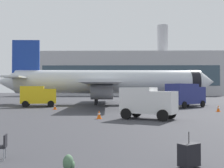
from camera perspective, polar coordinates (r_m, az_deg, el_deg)
name	(u,v)px	position (r m, az deg, el deg)	size (l,w,h in m)	color
airplane_at_gate	(107,82)	(45.29, -1.02, 0.40)	(35.70, 32.15, 10.50)	silver
service_truck	(38,95)	(40.09, -14.99, -2.28)	(5.17, 3.41, 2.90)	yellow
fuel_truck	(186,94)	(38.87, 14.91, -2.08)	(6.10, 5.75, 3.20)	navy
cargo_van	(148,101)	(22.85, 7.37, -3.57)	(4.83, 3.90, 2.60)	white
safety_cone_near	(55,107)	(34.40, -11.68, -4.63)	(0.44, 0.44, 0.65)	#F2590C
safety_cone_mid	(218,108)	(32.53, 21.06, -4.71)	(0.44, 0.44, 0.73)	#F2590C
safety_cone_far	(99,115)	(23.02, -2.68, -6.31)	(0.44, 0.44, 0.71)	#F2590C
rolling_suitcase	(189,155)	(9.18, 15.58, -13.85)	(0.75, 0.70, 1.10)	black
traveller_backpack	(69,163)	(8.64, -8.90, -15.77)	(0.36, 0.40, 0.48)	#476B4C
gate_chair	(1,145)	(10.48, -21.86, -11.62)	(0.57, 0.57, 0.86)	black
terminal_building	(130,74)	(115.62, 3.67, 2.00)	(71.35, 19.85, 29.35)	#B2B2B7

